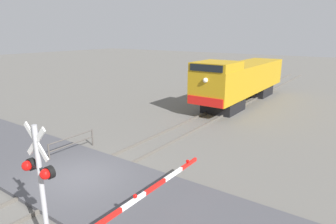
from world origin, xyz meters
name	(u,v)px	position (x,y,z in m)	size (l,w,h in m)	color
ground_plane	(81,180)	(0.00, 0.00, 0.00)	(160.00, 160.00, 0.00)	#605E59
rail_track_left	(71,174)	(-0.72, 0.00, 0.07)	(0.08, 80.00, 0.15)	#59544C
rail_track_right	(92,184)	(0.72, 0.00, 0.07)	(0.08, 80.00, 0.15)	#59544C
road_surface	(81,179)	(0.00, 0.00, 0.08)	(36.00, 4.86, 0.16)	#47474C
locomotive	(241,80)	(0.00, 17.95, 2.11)	(3.01, 14.37, 4.11)	black
crossing_signal	(40,178)	(2.86, -3.43, 2.45)	(1.18, 0.33, 3.96)	#ADADB2
guard_railing	(72,142)	(-2.78, 1.68, 0.62)	(0.08, 2.81, 0.95)	#4C4742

